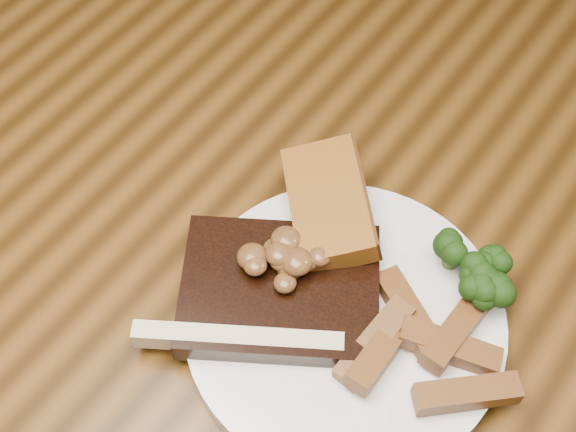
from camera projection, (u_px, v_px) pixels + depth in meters
name	position (u px, v px, depth m)	size (l,w,h in m)	color
dining_table	(303.00, 286.00, 0.77)	(1.60, 0.90, 0.75)	#503110
chair_far	(515.00, 41.00, 1.15)	(0.47, 0.47, 0.94)	black
plate	(344.00, 321.00, 0.64)	(0.26, 0.26, 0.01)	white
steak	(280.00, 291.00, 0.64)	(0.16, 0.12, 0.02)	black
steak_bone	(238.00, 342.00, 0.62)	(0.16, 0.02, 0.02)	beige
mushroom_pile	(294.00, 266.00, 0.62)	(0.07, 0.07, 0.03)	brown
garlic_bread	(327.00, 217.00, 0.68)	(0.11, 0.06, 0.02)	#95611B
potato_wedges	(431.00, 349.00, 0.61)	(0.10, 0.10, 0.02)	brown
broccoli_cluster	(476.00, 285.00, 0.63)	(0.07, 0.07, 0.04)	#16330B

